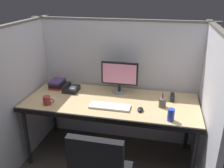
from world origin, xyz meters
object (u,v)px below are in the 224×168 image
(computer_mouse, at_px, (140,109))
(coffee_mug, at_px, (47,100))
(book_stack, at_px, (57,84))
(pen_cup, at_px, (162,103))
(soda_can, at_px, (171,115))
(red_stapler, at_px, (172,97))
(monitor_center, at_px, (120,75))
(desk, at_px, (111,105))
(desk_phone, at_px, (71,89))
(keyboard_main, at_px, (110,106))

(computer_mouse, height_order, coffee_mug, coffee_mug)
(computer_mouse, height_order, book_stack, book_stack)
(computer_mouse, distance_m, pen_cup, 0.26)
(soda_can, xyz_separation_m, red_stapler, (0.02, 0.47, -0.03))
(book_stack, relative_size, coffee_mug, 1.79)
(coffee_mug, distance_m, red_stapler, 1.38)
(pen_cup, bearing_deg, coffee_mug, -170.02)
(soda_can, bearing_deg, monitor_center, 137.93)
(desk, height_order, book_stack, book_stack)
(computer_mouse, relative_size, book_stack, 0.43)
(red_stapler, bearing_deg, desk, -163.83)
(book_stack, bearing_deg, pen_cup, -11.12)
(book_stack, xyz_separation_m, pen_cup, (1.30, -0.26, 0.00))
(monitor_center, distance_m, desk_phone, 0.61)
(computer_mouse, xyz_separation_m, coffee_mug, (-0.99, -0.07, 0.03))
(book_stack, bearing_deg, desk_phone, -20.46)
(desk, height_order, monitor_center, monitor_center)
(desk_phone, relative_size, pen_cup, 1.22)
(coffee_mug, bearing_deg, desk, 19.35)
(monitor_center, xyz_separation_m, book_stack, (-0.79, -0.02, -0.17))
(desk, height_order, soda_can, soda_can)
(coffee_mug, bearing_deg, computer_mouse, 4.33)
(soda_can, distance_m, pen_cup, 0.28)
(desk, relative_size, red_stapler, 12.67)
(desk, distance_m, keyboard_main, 0.16)
(desk, relative_size, pen_cup, 12.17)
(desk, distance_m, soda_can, 0.71)
(monitor_center, distance_m, keyboard_main, 0.45)
(book_stack, bearing_deg, desk, -17.95)
(desk_phone, height_order, red_stapler, desk_phone)
(red_stapler, bearing_deg, book_stack, 178.03)
(monitor_center, height_order, red_stapler, monitor_center)
(monitor_center, relative_size, desk_phone, 2.26)
(keyboard_main, relative_size, book_stack, 1.90)
(desk, bearing_deg, book_stack, 162.05)
(desk_phone, bearing_deg, monitor_center, 9.51)
(keyboard_main, distance_m, red_stapler, 0.72)
(desk, distance_m, desk_phone, 0.56)
(desk, distance_m, monitor_center, 0.37)
(monitor_center, bearing_deg, desk, -100.05)
(soda_can, distance_m, desk_phone, 1.25)
(soda_can, distance_m, coffee_mug, 1.29)
(keyboard_main, xyz_separation_m, coffee_mug, (-0.67, -0.08, 0.04))
(coffee_mug, relative_size, desk_phone, 0.66)
(computer_mouse, height_order, red_stapler, red_stapler)
(pen_cup, bearing_deg, red_stapler, 63.06)
(monitor_center, bearing_deg, desk_phone, -170.49)
(monitor_center, bearing_deg, keyboard_main, -93.19)
(desk, bearing_deg, coffee_mug, -160.65)
(red_stapler, height_order, pen_cup, pen_cup)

